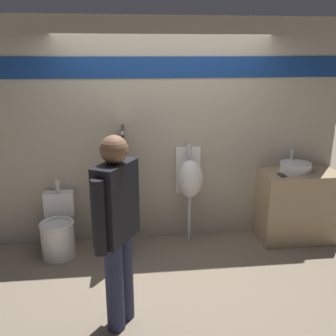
% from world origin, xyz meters
% --- Properties ---
extents(ground_plane, '(16.00, 16.00, 0.00)m').
position_xyz_m(ground_plane, '(0.00, 0.00, 0.00)').
color(ground_plane, gray).
extents(display_wall, '(4.36, 0.07, 2.70)m').
position_xyz_m(display_wall, '(0.00, 0.60, 1.36)').
color(display_wall, '#B2A893').
rests_on(display_wall, ground_plane).
extents(sink_counter, '(0.94, 0.51, 0.89)m').
position_xyz_m(sink_counter, '(1.66, 0.32, 0.45)').
color(sink_counter, tan).
rests_on(sink_counter, ground_plane).
extents(sink_basin, '(0.38, 0.38, 0.25)m').
position_xyz_m(sink_basin, '(1.61, 0.37, 0.95)').
color(sink_basin, white).
rests_on(sink_basin, sink_counter).
extents(cell_phone, '(0.07, 0.14, 0.01)m').
position_xyz_m(cell_phone, '(1.37, 0.21, 0.90)').
color(cell_phone, '#232328').
rests_on(cell_phone, sink_counter).
extents(divider_near_counter, '(0.03, 0.59, 1.48)m').
position_xyz_m(divider_near_counter, '(-0.50, 0.28, 0.74)').
color(divider_near_counter, '#28231E').
rests_on(divider_near_counter, ground_plane).
extents(urinal_near_counter, '(0.32, 0.32, 1.23)m').
position_xyz_m(urinal_near_counter, '(0.29, 0.42, 0.82)').
color(urinal_near_counter, silver).
rests_on(urinal_near_counter, ground_plane).
extents(toilet, '(0.40, 0.56, 0.85)m').
position_xyz_m(toilet, '(-1.29, 0.25, 0.29)').
color(toilet, white).
rests_on(toilet, ground_plane).
extents(person_in_vest, '(0.38, 0.53, 1.70)m').
position_xyz_m(person_in_vest, '(-0.55, -1.03, 0.94)').
color(person_in_vest, '#282D4C').
rests_on(person_in_vest, ground_plane).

